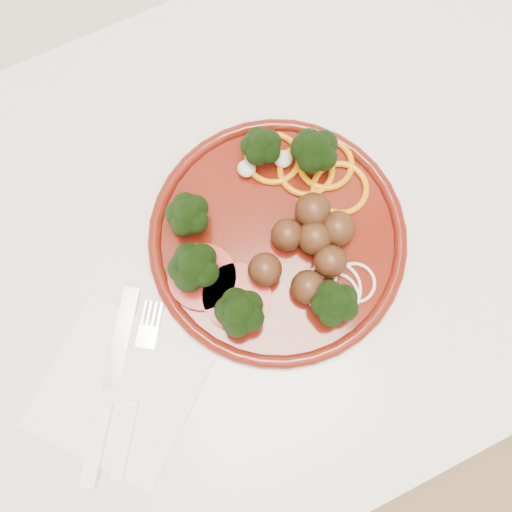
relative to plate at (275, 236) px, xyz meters
name	(u,v)px	position (x,y,z in m)	size (l,w,h in m)	color
counter	(345,258)	(0.17, 0.02, -0.47)	(2.40, 0.60, 0.90)	silver
plate	(275,236)	(0.00, 0.00, 0.00)	(0.27, 0.27, 0.06)	#501008
napkin	(120,389)	(-0.21, -0.07, -0.02)	(0.15, 0.15, 0.00)	white
knife	(105,410)	(-0.23, -0.08, -0.01)	(0.13, 0.17, 0.01)	silver
fork	(130,418)	(-0.21, -0.10, -0.01)	(0.11, 0.15, 0.01)	white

